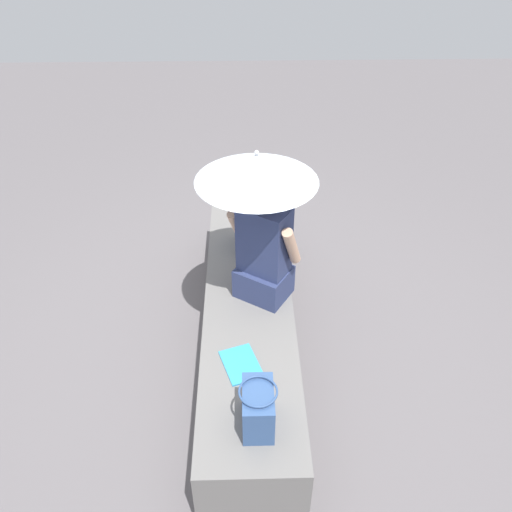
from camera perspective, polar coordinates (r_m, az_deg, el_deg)
ground_plane at (r=3.94m, az=-0.78°, el=-9.69°), size 14.00×14.00×0.00m
stone_bench at (r=3.78m, az=-0.80°, el=-7.30°), size 2.65×0.61×0.46m
person_seated at (r=3.42m, az=0.88°, el=0.80°), size 0.42×0.50×0.90m
parasol at (r=3.22m, az=0.06°, el=9.58°), size 0.78×0.78×1.04m
handbag_black at (r=2.84m, az=0.23°, el=-16.26°), size 0.28×0.21×0.27m
tote_bag_canvas at (r=4.02m, az=-0.52°, el=2.93°), size 0.31×0.23×0.32m
magazine at (r=3.20m, az=-1.64°, el=-11.73°), size 0.33×0.28×0.01m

